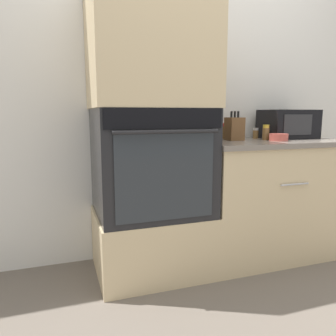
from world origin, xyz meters
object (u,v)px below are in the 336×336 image
at_px(knife_block, 234,129).
at_px(condiment_jar_near, 266,132).
at_px(bowl, 279,137).
at_px(microwave, 288,124).
at_px(condiment_jar_back, 256,133).
at_px(condiment_jar_mid, 200,134).
at_px(condiment_jar_far, 225,131).
at_px(wall_oven, 152,162).

distance_m(knife_block, condiment_jar_near, 0.24).
bearing_deg(bowl, microwave, 39.87).
distance_m(microwave, condiment_jar_back, 0.27).
bearing_deg(condiment_jar_back, knife_block, -158.14).
height_order(condiment_jar_mid, condiment_jar_far, condiment_jar_far).
xyz_separation_m(bowl, condiment_jar_mid, (-0.49, 0.28, 0.02)).
xyz_separation_m(microwave, condiment_jar_mid, (-0.72, 0.10, -0.07)).
relative_size(wall_oven, bowl, 5.50).
distance_m(condiment_jar_near, condiment_jar_far, 0.31).
xyz_separation_m(bowl, condiment_jar_near, (-0.04, 0.10, 0.03)).
xyz_separation_m(microwave, condiment_jar_far, (-0.49, 0.13, -0.05)).
relative_size(condiment_jar_far, condiment_jar_back, 1.47).
distance_m(wall_oven, bowl, 0.94).
xyz_separation_m(microwave, knife_block, (-0.50, -0.04, -0.03)).
bearing_deg(condiment_jar_mid, bowl, -29.85).
height_order(bowl, condiment_jar_back, condiment_jar_back).
relative_size(knife_block, condiment_jar_near, 1.87).
bearing_deg(bowl, condiment_jar_near, 109.81).
height_order(microwave, condiment_jar_back, microwave).
relative_size(microwave, knife_block, 1.93).
height_order(knife_block, condiment_jar_back, knife_block).
height_order(knife_block, condiment_jar_near, knife_block).
bearing_deg(condiment_jar_far, bowl, -50.40).
height_order(knife_block, condiment_jar_mid, knife_block).
xyz_separation_m(knife_block, condiment_jar_near, (0.24, -0.05, -0.03)).
distance_m(microwave, knife_block, 0.50).
bearing_deg(wall_oven, microwave, 5.09).
xyz_separation_m(wall_oven, condiment_jar_far, (0.66, 0.23, 0.18)).
height_order(condiment_jar_near, condiment_jar_mid, condiment_jar_near).
relative_size(bowl, condiment_jar_back, 1.62).
relative_size(microwave, bowl, 3.07).
distance_m(condiment_jar_near, condiment_jar_mid, 0.49).
distance_m(condiment_jar_mid, condiment_jar_far, 0.23).
bearing_deg(condiment_jar_near, knife_block, 168.39).
height_order(wall_oven, knife_block, wall_oven).
xyz_separation_m(condiment_jar_mid, condiment_jar_far, (0.23, 0.04, 0.02)).
height_order(condiment_jar_mid, condiment_jar_back, condiment_jar_mid).
xyz_separation_m(condiment_jar_near, condiment_jar_mid, (-0.46, 0.18, -0.01)).
xyz_separation_m(knife_block, condiment_jar_back, (0.25, 0.10, -0.04)).
relative_size(knife_block, condiment_jar_far, 1.76).
bearing_deg(condiment_jar_mid, microwave, -7.59).
bearing_deg(condiment_jar_near, condiment_jar_back, 85.53).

